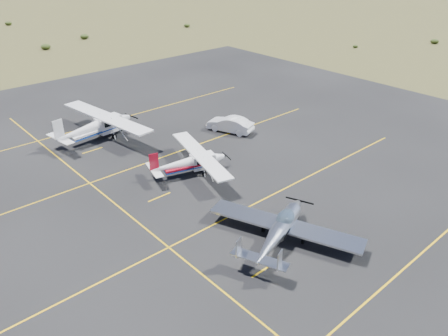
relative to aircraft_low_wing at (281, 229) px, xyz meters
name	(u,v)px	position (x,y,z in m)	size (l,w,h in m)	color
ground	(257,225)	(0.27, 2.33, -1.08)	(1600.00, 1600.00, 0.00)	#383D1C
apron	(194,186)	(0.27, 9.33, -1.08)	(72.00, 72.00, 0.02)	black
aircraft_low_wing	(281,229)	(0.00, 0.00, 0.00)	(7.61, 10.22, 2.26)	#B8BBBF
aircraft_cessna	(190,162)	(1.32, 11.24, 0.03)	(6.56, 9.80, 2.49)	white
aircraft_plain	(96,126)	(-1.15, 22.87, 0.31)	(7.51, 12.43, 3.13)	silver
sedan	(230,124)	(9.87, 15.67, -0.29)	(1.65, 4.74, 1.56)	white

